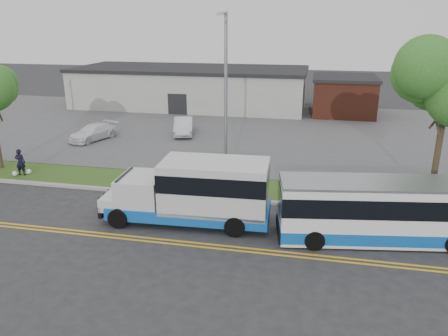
% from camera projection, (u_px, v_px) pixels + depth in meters
% --- Properties ---
extents(ground, '(140.00, 140.00, 0.00)m').
position_uv_depth(ground, '(160.00, 203.00, 23.07)').
color(ground, '#28282B').
rests_on(ground, ground).
extents(lane_line_north, '(70.00, 0.12, 0.01)m').
position_uv_depth(lane_line_north, '(130.00, 236.00, 19.50)').
color(lane_line_north, gold).
rests_on(lane_line_north, ground).
extents(lane_line_south, '(70.00, 0.12, 0.01)m').
position_uv_depth(lane_line_south, '(127.00, 239.00, 19.22)').
color(lane_line_south, gold).
rests_on(lane_line_south, ground).
extents(curb, '(80.00, 0.30, 0.15)m').
position_uv_depth(curb, '(166.00, 194.00, 24.07)').
color(curb, '#9E9B93').
rests_on(curb, ground).
extents(verge, '(80.00, 3.30, 0.10)m').
position_uv_depth(verge, '(176.00, 183.00, 25.75)').
color(verge, '#3B531B').
rests_on(verge, ground).
extents(parking_lot, '(80.00, 25.00, 0.10)m').
position_uv_depth(parking_lot, '(225.00, 129.00, 38.82)').
color(parking_lot, '#4C4C4F').
rests_on(parking_lot, ground).
extents(commercial_building, '(25.40, 10.40, 4.35)m').
position_uv_depth(commercial_building, '(191.00, 87.00, 48.59)').
color(commercial_building, '#9E9E99').
rests_on(commercial_building, ground).
extents(brick_wing, '(6.30, 7.30, 3.90)m').
position_uv_depth(brick_wing, '(344.00, 95.00, 44.51)').
color(brick_wing, brown).
rests_on(brick_wing, ground).
extents(streetlight_near, '(0.35, 1.53, 9.50)m').
position_uv_depth(streetlight_near, '(226.00, 98.00, 23.35)').
color(streetlight_near, gray).
rests_on(streetlight_near, verge).
extents(shuttle_bus, '(8.10, 3.00, 3.06)m').
position_uv_depth(shuttle_bus, '(198.00, 190.00, 20.40)').
color(shuttle_bus, '#1054B0').
rests_on(shuttle_bus, ground).
extents(transit_bus, '(10.01, 3.72, 2.72)m').
position_uv_depth(transit_bus, '(393.00, 211.00, 18.75)').
color(transit_bus, white).
rests_on(transit_bus, ground).
extents(pedestrian, '(0.66, 0.49, 1.67)m').
position_uv_depth(pedestrian, '(20.00, 162.00, 26.73)').
color(pedestrian, black).
rests_on(pedestrian, verge).
extents(parked_car_a, '(2.56, 4.54, 1.42)m').
position_uv_depth(parked_car_a, '(184.00, 126.00, 36.59)').
color(parked_car_a, silver).
rests_on(parked_car_a, parking_lot).
extents(parked_car_b, '(3.04, 4.61, 1.24)m').
position_uv_depth(parked_car_b, '(93.00, 132.00, 34.83)').
color(parked_car_b, white).
rests_on(parked_car_b, parking_lot).
extents(grocery_bag_left, '(0.32, 0.32, 0.32)m').
position_uv_depth(grocery_bag_left, '(15.00, 173.00, 26.77)').
color(grocery_bag_left, white).
rests_on(grocery_bag_left, verge).
extents(grocery_bag_right, '(0.32, 0.32, 0.32)m').
position_uv_depth(grocery_bag_right, '(29.00, 172.00, 27.11)').
color(grocery_bag_right, white).
rests_on(grocery_bag_right, verge).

